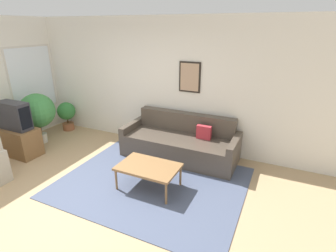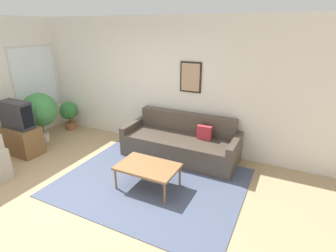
# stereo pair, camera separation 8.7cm
# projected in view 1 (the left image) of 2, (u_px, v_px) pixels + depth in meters

# --- Properties ---
(ground_plane) EXTENTS (16.00, 16.00, 0.00)m
(ground_plane) POSITION_uv_depth(u_px,v_px,m) (75.00, 198.00, 4.07)
(ground_plane) COLOR tan
(area_rug) EXTENTS (3.03, 2.39, 0.01)m
(area_rug) POSITION_uv_depth(u_px,v_px,m) (152.00, 182.00, 4.46)
(area_rug) COLOR #4C5670
(area_rug) RESTS_ON ground_plane
(wall_back) EXTENTS (8.00, 0.09, 2.70)m
(wall_back) POSITION_uv_depth(u_px,v_px,m) (149.00, 83.00, 5.64)
(wall_back) COLOR white
(wall_back) RESTS_ON ground_plane
(couch) EXTENTS (2.27, 0.90, 0.84)m
(couch) POSITION_uv_depth(u_px,v_px,m) (181.00, 143.00, 5.25)
(couch) COLOR #4C4238
(couch) RESTS_ON ground_plane
(coffee_table) EXTENTS (0.97, 0.63, 0.41)m
(coffee_table) POSITION_uv_depth(u_px,v_px,m) (148.00, 168.00, 4.19)
(coffee_table) COLOR olive
(coffee_table) RESTS_ON ground_plane
(tv_stand) EXTENTS (0.81, 0.46, 0.57)m
(tv_stand) POSITION_uv_depth(u_px,v_px,m) (20.00, 142.00, 5.34)
(tv_stand) COLOR brown
(tv_stand) RESTS_ON ground_plane
(tv) EXTENTS (0.67, 0.28, 0.55)m
(tv) POSITION_uv_depth(u_px,v_px,m) (14.00, 116.00, 5.14)
(tv) COLOR #2D2D33
(tv) RESTS_ON tv_stand
(potted_plant_tall) EXTENTS (0.75, 0.75, 1.13)m
(potted_plant_tall) POSITION_uv_depth(u_px,v_px,m) (37.00, 111.00, 5.75)
(potted_plant_tall) COLOR beige
(potted_plant_tall) RESTS_ON ground_plane
(potted_plant_by_window) EXTENTS (0.44, 0.44, 0.72)m
(potted_plant_by_window) POSITION_uv_depth(u_px,v_px,m) (67.00, 113.00, 6.58)
(potted_plant_by_window) COLOR #935638
(potted_plant_by_window) RESTS_ON ground_plane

